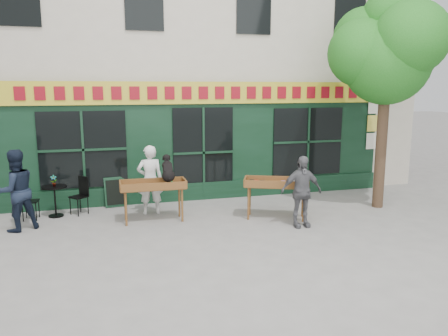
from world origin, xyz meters
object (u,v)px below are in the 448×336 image
Objects in this scene: book_cart_right at (276,185)px; man_right at (301,192)px; man_left at (16,191)px; bistro_table at (55,195)px; woman at (150,180)px; dog at (168,168)px; book_cart_center at (153,187)px.

man_right is (0.30, -0.75, -0.00)m from book_cart_right.
man_right is 6.35m from man_left.
bistro_table is 1.20m from man_left.
woman is 3.13m from book_cart_right.
dog is 0.79× the size of bistro_table.
man_left is (-0.70, -0.90, 0.37)m from bistro_table.
dog is 3.37m from man_left.
man_left reaches higher than book_cart_center.
book_cart_center is at bearing -24.06° from bistro_table.
woman is 3.75m from man_right.
woman is at bearing 117.67° from dog.
man_right is 0.90× the size of man_left.
man_left is at bearing 170.06° from man_right.
man_left is at bearing 11.10° from woman.
man_right is (3.19, -1.32, -0.00)m from book_cart_center.
book_cart_center is 2.99m from man_left.
woman is at bearing 160.18° from man_left.
woman reaches higher than man_right.
book_cart_right is (2.89, -1.22, -0.05)m from woman.
woman is 3.04m from man_left.
book_cart_center is at bearing 160.75° from man_right.
man_right is at bearing -22.92° from dog.
man_right reaches higher than dog.
book_cart_center is at bearing 147.83° from man_left.
dog is at bearing -7.03° from book_cart_center.
book_cart_right is 5.92m from man_left.
man_left is at bearing -163.51° from book_cart_right.
dog is at bearing 159.14° from man_right.
woman is at bearing -179.65° from book_cart_right.
book_cart_center is 0.83× the size of man_left.
man_left is (-2.99, -0.53, 0.04)m from woman.
dog is 0.33× the size of man_left.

